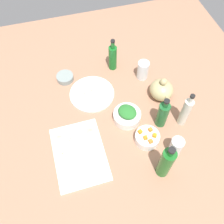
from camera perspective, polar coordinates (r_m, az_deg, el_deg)
tabletop at (r=138.21cm, az=0.00°, el=-1.45°), size 190.00×190.00×3.00cm
cutting_board at (r=127.38cm, az=-7.51°, el=-9.53°), size 35.59×25.56×1.00cm
plate_tofu at (r=145.61cm, az=-4.64°, el=4.20°), size 26.00×26.00×1.20cm
bowl_greens at (r=134.37cm, az=3.46°, el=-0.98°), size 14.91×14.91×5.15cm
bowl_carrots at (r=128.98cm, az=8.09°, el=-5.93°), size 12.57×12.57×5.21cm
bowl_small_side at (r=154.15cm, az=-10.76°, el=7.82°), size 10.17×10.17×3.39cm
teapot at (r=143.31cm, az=11.35°, el=5.08°), size 15.71×13.16×14.56cm
bottle_0 at (r=115.82cm, az=12.30°, el=-11.34°), size 6.20×6.20×25.25cm
bottle_1 at (r=130.09cm, az=11.59°, el=-0.51°), size 5.78×5.78×21.01cm
bottle_2 at (r=132.16cm, az=16.57°, el=0.06°), size 4.66×4.66×24.12cm
bottle_3 at (r=152.93cm, az=0.16°, el=12.53°), size 4.99×4.99×21.87cm
drinking_glass_0 at (r=150.80cm, az=7.12°, el=9.55°), size 6.73×6.73×11.93cm
drinking_glass_1 at (r=126.00cm, az=14.49°, el=-7.74°), size 6.32×6.32×11.60cm
carrot_cube_0 at (r=124.96cm, az=7.69°, el=-5.88°), size 1.85×1.85×1.80cm
carrot_cube_1 at (r=127.47cm, az=8.83°, el=-4.03°), size 2.11×2.11×1.80cm
carrot_cube_2 at (r=126.20cm, az=6.49°, el=-4.53°), size 2.22×2.22×1.80cm
carrot_cube_3 at (r=126.25cm, az=9.82°, el=-5.34°), size 2.43×2.43×1.80cm
carrot_cube_4 at (r=124.45cm, az=8.88°, el=-6.68°), size 2.13×2.13×1.80cm
chopped_greens_mound at (r=130.60cm, az=3.56°, el=0.05°), size 13.42×13.00×3.76cm
tofu_cube_0 at (r=143.30cm, az=-5.31°, el=4.03°), size 2.42×2.42×2.20cm
tofu_cube_1 at (r=147.57cm, az=-4.53°, el=6.28°), size 3.06×3.06×2.20cm
tofu_cube_2 at (r=145.19cm, az=-2.89°, el=5.25°), size 3.02×3.02×2.20cm
tofu_cube_3 at (r=146.57cm, az=-5.91°, el=5.63°), size 3.06×3.06×2.20cm
tofu_cube_4 at (r=141.61cm, az=-4.07°, el=3.25°), size 2.92×2.92×2.20cm
tofu_cube_5 at (r=142.81cm, az=-2.64°, el=4.02°), size 3.02×3.02×2.20cm
tofu_cube_6 at (r=144.03cm, az=-6.82°, el=4.19°), size 3.05×3.05×2.20cm
tofu_cube_7 at (r=145.09cm, az=-4.40°, el=5.07°), size 2.96×2.96×2.20cm
dumpling_0 at (r=126.81cm, az=-11.13°, el=-9.64°), size 5.17×4.93×2.01cm
dumpling_1 at (r=129.01cm, az=-9.27°, el=-6.33°), size 5.80×5.85×3.00cm
dumpling_2 at (r=130.54cm, az=-11.99°, el=-6.11°), size 6.73×6.42×2.67cm
dumpling_3 at (r=130.38cm, az=-5.02°, el=-4.66°), size 6.83×6.85×2.03cm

